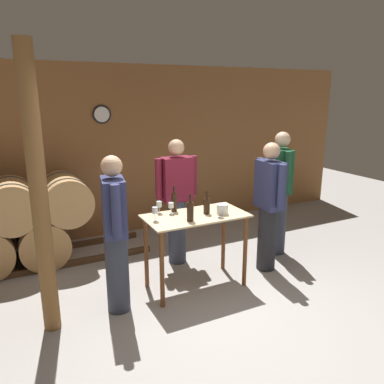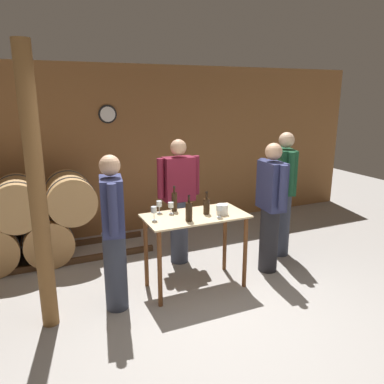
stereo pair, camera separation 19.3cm
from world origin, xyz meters
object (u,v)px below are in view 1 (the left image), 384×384
object	(u,v)px
wine_glass_far_side	(220,208)
person_visitor_bearded	(115,232)
wine_bottle_center	(207,205)
wine_glass_near_left	(155,211)
wine_bottle_left	(190,211)
wine_glass_near_center	(159,205)
wine_glass_near_right	(171,206)
ice_bucket	(222,209)
wooden_post	(39,196)
person_host	(269,204)
person_visitor_near_door	(279,191)
person_visitor_with_scarf	(177,199)
wine_bottle_far_left	(174,201)

from	to	relation	value
wine_glass_far_side	person_visitor_bearded	xyz separation A→B (m)	(-1.18, 0.09, -0.12)
wine_bottle_center	person_visitor_bearded	bearing A→B (deg)	-176.24
wine_glass_near_left	wine_bottle_center	bearing A→B (deg)	-2.76
wine_bottle_left	wine_glass_near_center	distance (m)	0.45
wine_glass_near_right	person_visitor_bearded	distance (m)	0.78
wine_glass_far_side	ice_bucket	distance (m)	0.13
wooden_post	wine_glass_near_right	distance (m)	1.48
wine_glass_near_right	person_host	distance (m)	1.30
wine_bottle_center	person_visitor_near_door	world-z (taller)	person_visitor_near_door
wine_glass_far_side	person_visitor_with_scarf	xyz separation A→B (m)	(-0.12, 0.90, -0.11)
wine_bottle_far_left	wine_glass_far_side	xyz separation A→B (m)	(0.37, -0.42, -0.02)
person_host	person_visitor_with_scarf	size ratio (longest dim) A/B	0.99
wine_glass_near_right	person_visitor_near_door	bearing A→B (deg)	6.13
wine_glass_near_right	wine_glass_far_side	world-z (taller)	wine_glass_far_side
wine_glass_near_right	ice_bucket	xyz separation A→B (m)	(0.53, -0.27, -0.04)
wine_glass_near_left	person_host	size ratio (longest dim) A/B	0.09
wine_glass_near_center	wooden_post	bearing A→B (deg)	-165.00
wine_bottle_far_left	wine_bottle_left	size ratio (longest dim) A/B	1.05
wine_glass_far_side	person_visitor_bearded	world-z (taller)	person_visitor_bearded
wooden_post	wine_bottle_far_left	size ratio (longest dim) A/B	8.80
wine_bottle_center	person_host	world-z (taller)	person_host
ice_bucket	person_visitor_bearded	size ratio (longest dim) A/B	0.08
ice_bucket	person_visitor_with_scarf	distance (m)	0.85
wooden_post	wine_bottle_center	distance (m)	1.82
wine_bottle_center	person_host	bearing A→B (deg)	0.92
wooden_post	wine_glass_near_center	size ratio (longest dim) A/B	18.65
person_host	wine_bottle_far_left	bearing A→B (deg)	168.89
wine_bottle_center	person_visitor_with_scarf	xyz separation A→B (m)	(-0.05, 0.73, -0.11)
wine_glass_near_left	person_visitor_near_door	distance (m)	2.03
person_host	person_visitor_near_door	size ratio (longest dim) A/B	0.95
person_visitor_with_scarf	wine_glass_near_left	bearing A→B (deg)	-129.46
wooden_post	wine_glass_near_left	size ratio (longest dim) A/B	17.17
wooden_post	person_visitor_bearded	bearing A→B (deg)	1.17
wine_glass_near_right	person_host	world-z (taller)	person_host
wine_bottle_far_left	wine_bottle_left	xyz separation A→B (m)	(0.02, -0.39, -0.01)
person_visitor_near_door	person_host	bearing A→B (deg)	-142.54
wine_glass_near_left	wine_glass_near_center	distance (m)	0.27
wine_bottle_left	wine_glass_near_right	size ratio (longest dim) A/B	2.16
wine_glass_near_left	wine_bottle_far_left	bearing A→B (deg)	34.04
wooden_post	wine_glass_near_center	bearing A→B (deg)	15.00
wine_bottle_far_left	wine_glass_far_side	bearing A→B (deg)	-48.22
wine_bottle_left	wine_glass_near_left	world-z (taller)	wine_bottle_left
wine_glass_far_side	person_host	bearing A→B (deg)	12.28
wine_bottle_center	wine_glass_near_right	distance (m)	0.41
wine_bottle_left	wine_bottle_center	world-z (taller)	wine_bottle_left
wine_bottle_left	wine_glass_far_side	xyz separation A→B (m)	(0.36, -0.02, -0.01)
wine_bottle_left	ice_bucket	size ratio (longest dim) A/B	2.18
wine_glass_near_right	person_visitor_near_door	world-z (taller)	person_visitor_near_door
wine_glass_near_left	ice_bucket	bearing A→B (deg)	-8.48
person_host	person_visitor_near_door	bearing A→B (deg)	37.46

